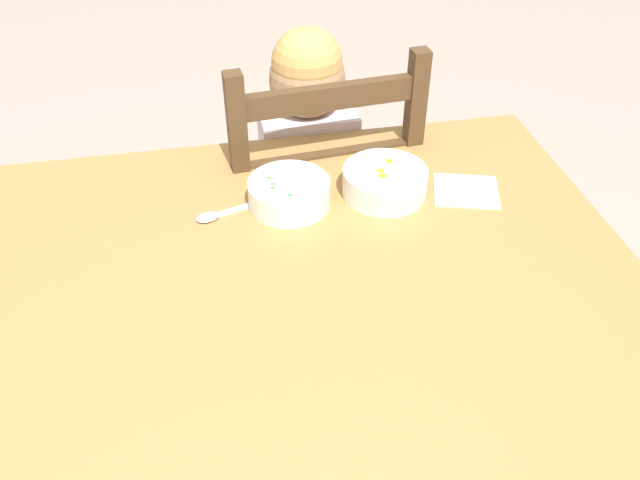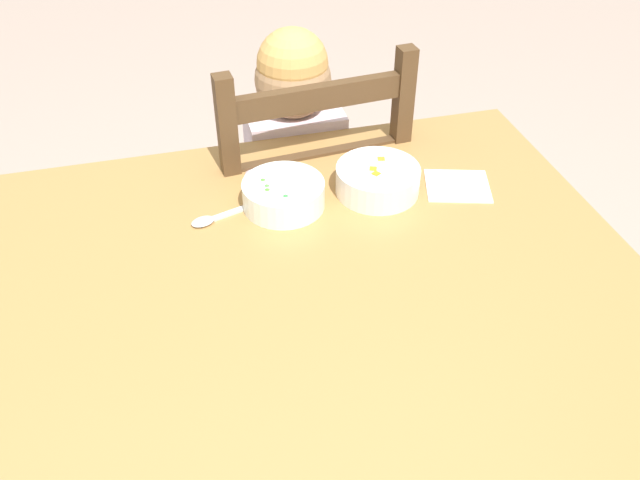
% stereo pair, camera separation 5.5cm
% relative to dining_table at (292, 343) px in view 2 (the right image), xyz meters
% --- Properties ---
extents(dining_table, '(1.23, 1.01, 0.75)m').
position_rel_dining_table_xyz_m(dining_table, '(0.00, 0.00, 0.00)').
color(dining_table, '#A57843').
rests_on(dining_table, ground).
extents(dining_chair, '(0.46, 0.46, 0.96)m').
position_rel_dining_table_xyz_m(dining_chair, '(0.14, 0.55, -0.19)').
color(dining_chair, '#4E361F').
rests_on(dining_chair, ground).
extents(child_figure, '(0.32, 0.31, 0.96)m').
position_rel_dining_table_xyz_m(child_figure, '(0.14, 0.55, -0.01)').
color(child_figure, silver).
rests_on(child_figure, ground).
extents(bowl_of_peas, '(0.16, 0.16, 0.05)m').
position_rel_dining_table_xyz_m(bowl_of_peas, '(0.04, 0.26, 0.13)').
color(bowl_of_peas, white).
rests_on(bowl_of_peas, dining_table).
extents(bowl_of_carrots, '(0.16, 0.16, 0.05)m').
position_rel_dining_table_xyz_m(bowl_of_carrots, '(0.23, 0.26, 0.13)').
color(bowl_of_carrots, white).
rests_on(bowl_of_carrots, dining_table).
extents(spoon, '(0.14, 0.06, 0.01)m').
position_rel_dining_table_xyz_m(spoon, '(-0.09, 0.24, 0.11)').
color(spoon, silver).
rests_on(spoon, dining_table).
extents(paper_napkin, '(0.15, 0.14, 0.00)m').
position_rel_dining_table_xyz_m(paper_napkin, '(0.39, 0.23, 0.10)').
color(paper_napkin, white).
rests_on(paper_napkin, dining_table).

